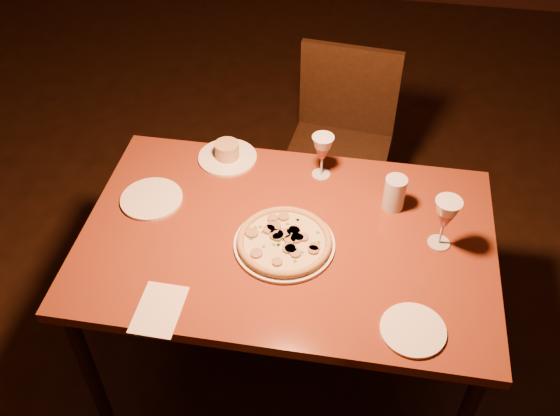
# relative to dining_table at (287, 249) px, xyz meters

# --- Properties ---
(floor) EXTENTS (7.00, 7.00, 0.00)m
(floor) POSITION_rel_dining_table_xyz_m (0.05, -0.03, -0.69)
(floor) COLOR black
(floor) RESTS_ON ground
(dining_table) EXTENTS (1.41, 0.91, 0.75)m
(dining_table) POSITION_rel_dining_table_xyz_m (0.00, 0.00, 0.00)
(dining_table) COLOR maroon
(dining_table) RESTS_ON floor
(chair_far) EXTENTS (0.49, 0.49, 0.94)m
(chair_far) POSITION_rel_dining_table_xyz_m (0.11, 0.85, -0.16)
(chair_far) COLOR black
(chair_far) RESTS_ON floor
(pizza_plate) EXTENTS (0.34, 0.34, 0.04)m
(pizza_plate) POSITION_rel_dining_table_xyz_m (-0.00, -0.05, 0.09)
(pizza_plate) COLOR white
(pizza_plate) RESTS_ON dining_table
(ramekin_saucer) EXTENTS (0.23, 0.23, 0.07)m
(ramekin_saucer) POSITION_rel_dining_table_xyz_m (-0.30, 0.37, 0.09)
(ramekin_saucer) COLOR white
(ramekin_saucer) RESTS_ON dining_table
(wine_glass_far) EXTENTS (0.08, 0.08, 0.18)m
(wine_glass_far) POSITION_rel_dining_table_xyz_m (0.08, 0.33, 0.16)
(wine_glass_far) COLOR #A34544
(wine_glass_far) RESTS_ON dining_table
(wine_glass_right) EXTENTS (0.09, 0.09, 0.19)m
(wine_glass_right) POSITION_rel_dining_table_xyz_m (0.51, 0.05, 0.16)
(wine_glass_right) COLOR #A34544
(wine_glass_right) RESTS_ON dining_table
(water_tumbler) EXTENTS (0.08, 0.08, 0.13)m
(water_tumbler) POSITION_rel_dining_table_xyz_m (0.35, 0.21, 0.13)
(water_tumbler) COLOR #B4BDC4
(water_tumbler) RESTS_ON dining_table
(side_plate_left) EXTENTS (0.22, 0.22, 0.01)m
(side_plate_left) POSITION_rel_dining_table_xyz_m (-0.51, 0.09, 0.07)
(side_plate_left) COLOR white
(side_plate_left) RESTS_ON dining_table
(side_plate_near) EXTENTS (0.20, 0.20, 0.01)m
(side_plate_near) POSITION_rel_dining_table_xyz_m (0.43, -0.32, 0.07)
(side_plate_near) COLOR white
(side_plate_near) RESTS_ON dining_table
(menu_card) EXTENTS (0.14, 0.20, 0.00)m
(menu_card) POSITION_rel_dining_table_xyz_m (-0.34, -0.37, 0.07)
(menu_card) COLOR white
(menu_card) RESTS_ON dining_table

